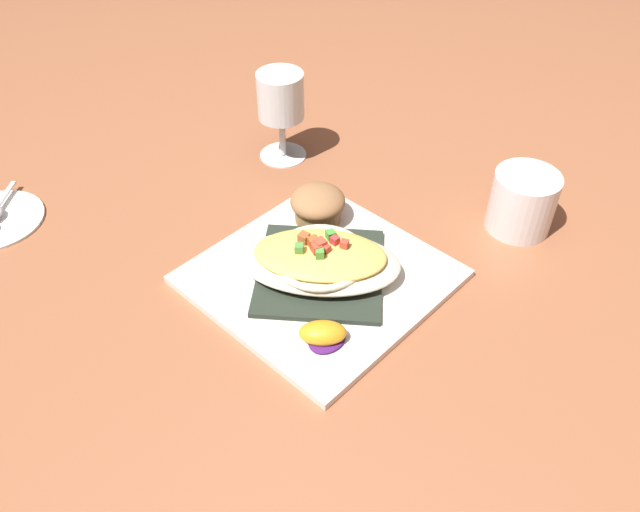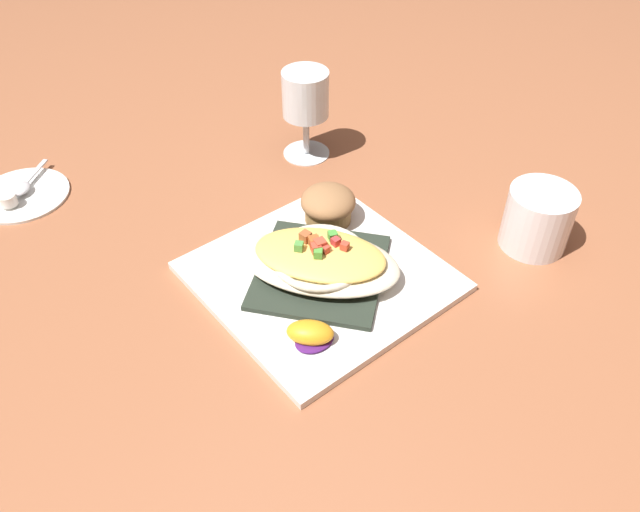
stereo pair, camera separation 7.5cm
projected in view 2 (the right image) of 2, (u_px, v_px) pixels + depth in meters
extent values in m
plane|color=#9E5E3E|center=(320.00, 279.00, 0.81)|extent=(2.60, 2.60, 0.00)
cube|color=white|center=(320.00, 276.00, 0.81)|extent=(0.32, 0.32, 0.01)
cube|color=#283127|center=(320.00, 272.00, 0.80)|extent=(0.22, 0.22, 0.01)
ellipsoid|color=beige|center=(320.00, 262.00, 0.79)|extent=(0.23, 0.20, 0.03)
torus|color=beige|center=(320.00, 257.00, 0.79)|extent=(0.16, 0.16, 0.01)
ellipsoid|color=#F0C65D|center=(320.00, 255.00, 0.78)|extent=(0.19, 0.16, 0.02)
cube|color=#B84F29|center=(314.00, 242.00, 0.78)|extent=(0.02, 0.02, 0.01)
cube|color=#D34531|center=(345.00, 246.00, 0.77)|extent=(0.01, 0.01, 0.01)
cube|color=#B45727|center=(316.00, 240.00, 0.78)|extent=(0.02, 0.02, 0.01)
cube|color=#509D3A|center=(318.00, 253.00, 0.76)|extent=(0.01, 0.01, 0.01)
cube|color=green|center=(334.00, 237.00, 0.79)|extent=(0.01, 0.01, 0.01)
cube|color=#CA3A39|center=(336.00, 242.00, 0.78)|extent=(0.01, 0.01, 0.01)
cube|color=#AA582F|center=(304.00, 238.00, 0.78)|extent=(0.01, 0.01, 0.01)
cube|color=#CE4631|center=(317.00, 249.00, 0.77)|extent=(0.02, 0.02, 0.01)
cube|color=#D54B33|center=(321.00, 245.00, 0.77)|extent=(0.02, 0.02, 0.01)
cube|color=#CE4533|center=(328.00, 247.00, 0.77)|extent=(0.01, 0.01, 0.01)
cube|color=#509842|center=(299.00, 246.00, 0.77)|extent=(0.01, 0.01, 0.01)
cylinder|color=#9C7341|center=(328.00, 213.00, 0.88)|extent=(0.06, 0.06, 0.02)
ellipsoid|color=#9B6C44|center=(328.00, 201.00, 0.86)|extent=(0.07, 0.07, 0.04)
ellipsoid|color=#4C0F23|center=(328.00, 196.00, 0.86)|extent=(0.03, 0.03, 0.01)
ellipsoid|color=#4A1B66|center=(315.00, 340.00, 0.72)|extent=(0.05, 0.06, 0.01)
ellipsoid|color=orange|center=(310.00, 332.00, 0.72)|extent=(0.06, 0.06, 0.02)
cylinder|color=white|center=(538.00, 219.00, 0.84)|extent=(0.09, 0.09, 0.08)
torus|color=white|center=(553.00, 199.00, 0.86)|extent=(0.02, 0.05, 0.05)
cylinder|color=#4C2D14|center=(535.00, 227.00, 0.85)|extent=(0.07, 0.07, 0.05)
cylinder|color=white|center=(306.00, 152.00, 1.02)|extent=(0.07, 0.07, 0.00)
cylinder|color=white|center=(306.00, 133.00, 1.00)|extent=(0.01, 0.01, 0.07)
cylinder|color=white|center=(305.00, 94.00, 0.95)|extent=(0.07, 0.07, 0.07)
cylinder|color=silver|center=(306.00, 104.00, 0.97)|extent=(0.06, 0.06, 0.03)
cylinder|color=white|center=(22.00, 194.00, 0.94)|extent=(0.14, 0.14, 0.01)
ellipsoid|color=silver|center=(20.00, 189.00, 0.93)|extent=(0.04, 0.04, 0.01)
cube|color=silver|center=(35.00, 171.00, 0.97)|extent=(0.04, 0.06, 0.00)
cylinder|color=white|center=(8.00, 200.00, 0.91)|extent=(0.02, 0.02, 0.02)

